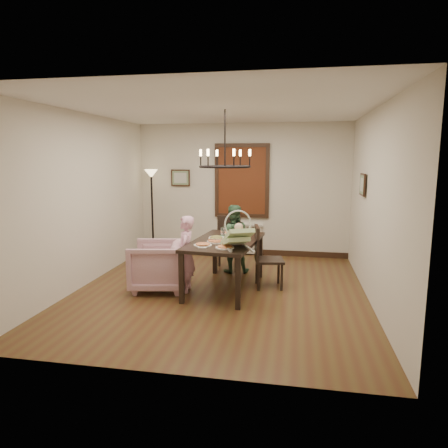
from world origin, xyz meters
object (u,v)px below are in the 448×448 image
(chair_right, at_px, (269,257))
(floor_lamp, at_px, (152,213))
(baby_bouncer, at_px, (237,236))
(dining_table, at_px, (225,246))
(armchair, at_px, (158,266))
(drinking_glass, at_px, (235,236))
(elderly_woman, at_px, (186,260))
(chair_far, at_px, (227,243))
(seated_man, at_px, (233,244))

(chair_right, height_order, floor_lamp, floor_lamp)
(baby_bouncer, xyz_separation_m, floor_lamp, (-2.24, 2.58, -0.09))
(dining_table, height_order, chair_right, chair_right)
(floor_lamp, bearing_deg, chair_right, -34.26)
(armchair, bearing_deg, drinking_glass, 90.24)
(baby_bouncer, distance_m, drinking_glass, 0.58)
(drinking_glass, bearing_deg, elderly_woman, -163.72)
(chair_far, xyz_separation_m, seated_man, (0.13, -0.15, 0.01))
(chair_right, relative_size, floor_lamp, 0.56)
(dining_table, distance_m, seated_man, 1.00)
(elderly_woman, relative_size, floor_lamp, 0.55)
(chair_far, xyz_separation_m, floor_lamp, (-1.80, 0.90, 0.40))
(chair_far, xyz_separation_m, baby_bouncer, (0.43, -1.68, 0.49))
(chair_far, bearing_deg, elderly_woman, -109.71)
(chair_right, distance_m, elderly_woman, 1.35)
(chair_far, distance_m, seated_man, 0.20)
(elderly_woman, xyz_separation_m, floor_lamp, (-1.37, 2.24, 0.40))
(chair_right, height_order, elderly_woman, chair_right)
(baby_bouncer, bearing_deg, seated_man, 76.58)
(armchair, distance_m, floor_lamp, 2.46)
(drinking_glass, distance_m, floor_lamp, 2.93)
(floor_lamp, bearing_deg, dining_table, -46.09)
(dining_table, relative_size, floor_lamp, 1.00)
(baby_bouncer, bearing_deg, dining_table, 92.14)
(chair_far, height_order, baby_bouncer, baby_bouncer)
(dining_table, xyz_separation_m, elderly_woman, (-0.59, -0.21, -0.22))
(armchair, bearing_deg, elderly_woman, 79.48)
(chair_far, distance_m, floor_lamp, 2.05)
(chair_far, bearing_deg, armchair, -125.63)
(elderly_woman, height_order, baby_bouncer, baby_bouncer)
(seated_man, relative_size, drinking_glass, 7.45)
(dining_table, distance_m, armchair, 1.12)
(armchair, relative_size, seated_man, 0.83)
(chair_right, height_order, armchair, chair_right)
(chair_far, xyz_separation_m, armchair, (-0.89, -1.34, -0.12))
(armchair, xyz_separation_m, drinking_glass, (1.21, 0.21, 0.48))
(chair_far, bearing_deg, floor_lamp, 151.64)
(armchair, bearing_deg, chair_right, 94.25)
(chair_right, xyz_separation_m, elderly_woman, (-1.28, -0.44, -0.01))
(armchair, bearing_deg, baby_bouncer, 65.61)
(armchair, distance_m, drinking_glass, 1.32)
(chair_right, bearing_deg, floor_lamp, 45.21)
(dining_table, xyz_separation_m, seated_man, (-0.03, 0.98, -0.20))
(chair_far, relative_size, drinking_glass, 7.25)
(seated_man, xyz_separation_m, baby_bouncer, (0.31, -1.53, 0.47))
(elderly_woman, bearing_deg, floor_lamp, -156.89)
(dining_table, xyz_separation_m, armchair, (-1.05, -0.20, -0.33))
(drinking_glass, bearing_deg, chair_far, 105.66)
(dining_table, bearing_deg, drinking_glass, 10.44)
(chair_far, distance_m, drinking_glass, 1.22)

